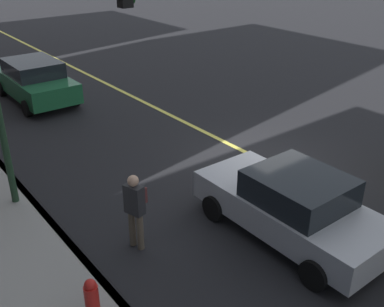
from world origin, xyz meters
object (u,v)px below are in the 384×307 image
Objects in this scene: car_silver at (292,205)px; traffic_light_mast at (51,41)px; car_green at (35,80)px; pedestrian_with_backpack at (135,206)px; fire_hydrant at (92,302)px.

car_silver is 6.37m from traffic_light_mast.
traffic_light_mast reaches higher than car_silver.
car_green is 0.80× the size of traffic_light_mast.
car_silver is 2.54× the size of pedestrian_with_backpack.
car_green is 2.60× the size of pedestrian_with_backpack.
car_silver is at bearing -148.88° from traffic_light_mast.
car_silver reaches higher than fire_hydrant.
traffic_light_mast is at bearing 1.71° from pedestrian_with_backpack.
pedestrian_with_backpack is 2.23m from fire_hydrant.
fire_hydrant is (0.33, 4.50, -0.30)m from car_silver.
car_green is at bearing -14.57° from traffic_light_mast.
car_silver is 3.28m from pedestrian_with_backpack.
pedestrian_with_backpack is (1.69, 2.81, 0.23)m from car_silver.
pedestrian_with_backpack is 4.18m from traffic_light_mast.
fire_hydrant is (-1.36, 1.69, -0.53)m from pedestrian_with_backpack.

